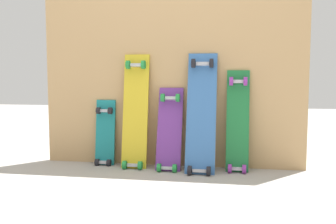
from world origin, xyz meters
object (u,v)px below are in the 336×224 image
skateboard_green (238,125)px  skateboard_yellow (135,115)px  skateboard_blue (201,117)px  skateboard_purple (169,133)px  skateboard_teal (105,136)px

skateboard_green → skateboard_yellow: bearing=-179.4°
skateboard_yellow → skateboard_blue: skateboard_blue is taller
skateboard_purple → skateboard_blue: 0.29m
skateboard_blue → skateboard_green: skateboard_blue is taller
skateboard_purple → skateboard_green: bearing=3.8°
skateboard_teal → skateboard_yellow: size_ratio=0.62×
skateboard_yellow → skateboard_blue: (0.53, -0.05, 0.00)m
skateboard_purple → skateboard_yellow: bearing=174.7°
skateboard_blue → skateboard_green: 0.29m
skateboard_teal → skateboard_yellow: 0.33m
skateboard_yellow → skateboard_blue: 0.53m
skateboard_teal → skateboard_purple: (0.55, -0.06, 0.05)m
skateboard_teal → skateboard_green: bearing=-1.6°
skateboard_blue → skateboard_green: bearing=12.4°
skateboard_yellow → skateboard_green: (0.80, 0.01, -0.06)m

